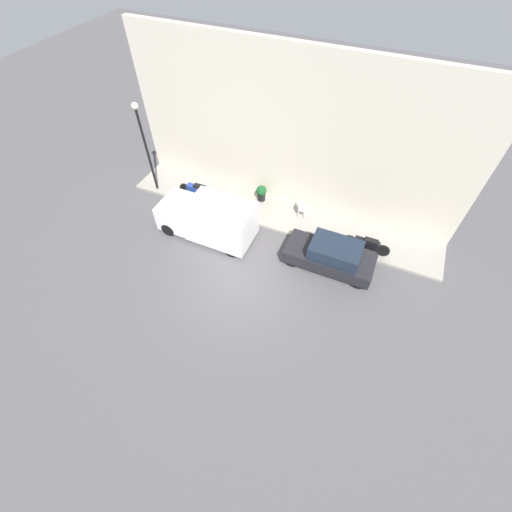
# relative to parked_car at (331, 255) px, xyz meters

# --- Properties ---
(ground_plane) EXTENTS (60.00, 60.00, 0.00)m
(ground_plane) POSITION_rel_parked_car_xyz_m (-2.53, 3.20, -0.64)
(ground_plane) COLOR #514F51
(sidewalk) EXTENTS (2.23, 15.76, 0.14)m
(sidewalk) POSITION_rel_parked_car_xyz_m (2.09, 3.20, -0.57)
(sidewalk) COLOR gray
(sidewalk) RESTS_ON ground_plane
(building_facade) EXTENTS (0.30, 15.76, 7.46)m
(building_facade) POSITION_rel_parked_car_xyz_m (3.35, 3.20, 3.09)
(building_facade) COLOR beige
(building_facade) RESTS_ON ground_plane
(parked_car) EXTENTS (1.62, 3.84, 1.35)m
(parked_car) POSITION_rel_parked_car_xyz_m (0.00, 0.00, 0.00)
(parked_car) COLOR black
(parked_car) RESTS_ON ground_plane
(delivery_van) EXTENTS (1.91, 4.47, 1.94)m
(delivery_van) POSITION_rel_parked_car_xyz_m (-0.42, 5.75, 0.34)
(delivery_van) COLOR white
(delivery_van) RESTS_ON ground_plane
(motorcycle_black) EXTENTS (0.30, 2.09, 0.73)m
(motorcycle_black) POSITION_rel_parked_car_xyz_m (1.37, -1.28, -0.09)
(motorcycle_black) COLOR black
(motorcycle_black) RESTS_ON sidewalk
(motorcycle_blue) EXTENTS (0.30, 2.15, 0.83)m
(motorcycle_blue) POSITION_rel_parked_car_xyz_m (1.52, 7.46, -0.04)
(motorcycle_blue) COLOR navy
(motorcycle_blue) RESTS_ON sidewalk
(streetlamp) EXTENTS (0.31, 0.31, 4.68)m
(streetlamp) POSITION_rel_parked_car_xyz_m (1.31, 9.91, 2.44)
(streetlamp) COLOR black
(streetlamp) RESTS_ON sidewalk
(potted_plant) EXTENTS (0.52, 0.52, 0.85)m
(potted_plant) POSITION_rel_parked_car_xyz_m (2.70, 4.41, -0.03)
(potted_plant) COLOR black
(potted_plant) RESTS_ON sidewalk
(cafe_chair) EXTENTS (0.40, 0.40, 0.87)m
(cafe_chair) POSITION_rel_parked_car_xyz_m (2.41, 2.14, -0.01)
(cafe_chair) COLOR silver
(cafe_chair) RESTS_ON sidewalk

